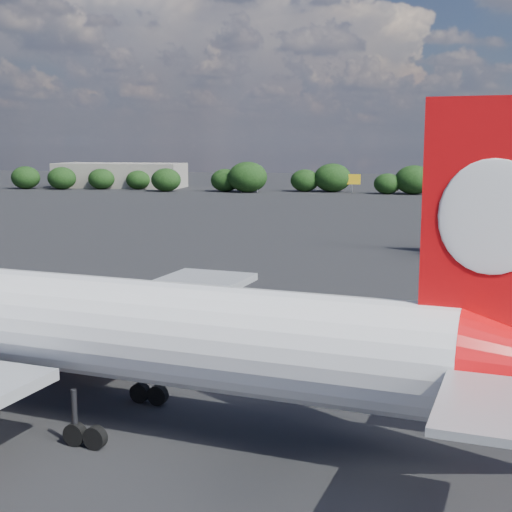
# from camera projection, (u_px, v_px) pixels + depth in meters

# --- Properties ---
(ground) EXTENTS (500.00, 500.00, 0.00)m
(ground) POSITION_uv_depth(u_px,v_px,m) (208.00, 255.00, 96.44)
(ground) COLOR black
(ground) RESTS_ON ground
(qantas_airliner) EXTENTS (52.47, 50.10, 17.16)m
(qantas_airliner) POSITION_uv_depth(u_px,v_px,m) (102.00, 329.00, 38.46)
(qantas_airliner) COLOR white
(qantas_airliner) RESTS_ON ground
(terminal_building) EXTENTS (42.00, 16.00, 8.00)m
(terminal_building) POSITION_uv_depth(u_px,v_px,m) (120.00, 175.00, 235.97)
(terminal_building) COLOR gray
(terminal_building) RESTS_ON ground
(highway_sign) EXTENTS (6.00, 0.30, 4.50)m
(highway_sign) POSITION_uv_depth(u_px,v_px,m) (249.00, 182.00, 211.73)
(highway_sign) COLOR #125C24
(highway_sign) RESTS_ON ground
(billboard_yellow) EXTENTS (5.00, 0.30, 5.50)m
(billboard_yellow) POSITION_uv_depth(u_px,v_px,m) (352.00, 180.00, 211.76)
(billboard_yellow) COLOR yellow
(billboard_yellow) RESTS_ON ground
(horizon_treeline) EXTENTS (206.01, 16.18, 9.24)m
(horizon_treeline) POSITION_uv_depth(u_px,v_px,m) (365.00, 180.00, 209.21)
(horizon_treeline) COLOR black
(horizon_treeline) RESTS_ON ground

